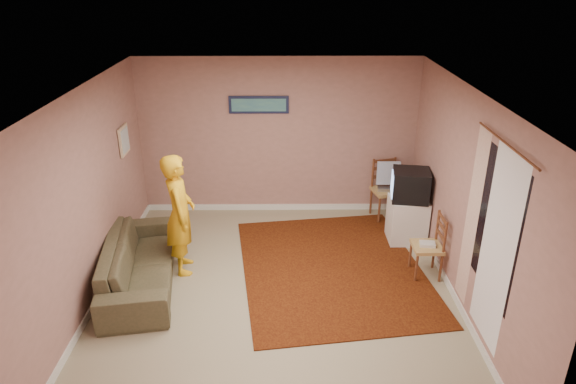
{
  "coord_description": "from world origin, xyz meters",
  "views": [
    {
      "loc": [
        0.1,
        -5.5,
        3.85
      ],
      "look_at": [
        0.15,
        0.6,
        1.16
      ],
      "focal_mm": 32.0,
      "sensor_mm": 36.0,
      "label": 1
    }
  ],
  "objects_px": {
    "crt_tv": "(410,185)",
    "person": "(180,214)",
    "tv_cabinet": "(407,220)",
    "chair_a": "(387,184)",
    "sofa": "(139,263)",
    "chair_b": "(428,240)"
  },
  "relations": [
    {
      "from": "crt_tv",
      "to": "person",
      "type": "height_order",
      "value": "person"
    },
    {
      "from": "crt_tv",
      "to": "tv_cabinet",
      "type": "bearing_deg",
      "value": 0.0
    },
    {
      "from": "tv_cabinet",
      "to": "crt_tv",
      "type": "xyz_separation_m",
      "value": [
        -0.01,
        0.0,
        0.57
      ]
    },
    {
      "from": "chair_a",
      "to": "sofa",
      "type": "relative_size",
      "value": 0.25
    },
    {
      "from": "sofa",
      "to": "person",
      "type": "height_order",
      "value": "person"
    },
    {
      "from": "crt_tv",
      "to": "chair_b",
      "type": "xyz_separation_m",
      "value": [
        0.06,
        -0.95,
        -0.38
      ]
    },
    {
      "from": "tv_cabinet",
      "to": "chair_b",
      "type": "xyz_separation_m",
      "value": [
        0.05,
        -0.95,
        0.2
      ]
    },
    {
      "from": "tv_cabinet",
      "to": "sofa",
      "type": "xyz_separation_m",
      "value": [
        -3.75,
        -1.13,
        -0.03
      ]
    },
    {
      "from": "chair_a",
      "to": "chair_b",
      "type": "bearing_deg",
      "value": -96.15
    },
    {
      "from": "chair_a",
      "to": "chair_b",
      "type": "height_order",
      "value": "chair_a"
    },
    {
      "from": "tv_cabinet",
      "to": "person",
      "type": "xyz_separation_m",
      "value": [
        -3.24,
        -0.78,
        0.49
      ]
    },
    {
      "from": "chair_a",
      "to": "person",
      "type": "relative_size",
      "value": 0.32
    },
    {
      "from": "tv_cabinet",
      "to": "crt_tv",
      "type": "bearing_deg",
      "value": 170.97
    },
    {
      "from": "chair_a",
      "to": "tv_cabinet",
      "type": "bearing_deg",
      "value": -91.59
    },
    {
      "from": "sofa",
      "to": "tv_cabinet",
      "type": "bearing_deg",
      "value": -82.43
    },
    {
      "from": "tv_cabinet",
      "to": "sofa",
      "type": "distance_m",
      "value": 3.92
    },
    {
      "from": "chair_a",
      "to": "sofa",
      "type": "distance_m",
      "value": 4.09
    },
    {
      "from": "chair_a",
      "to": "chair_b",
      "type": "distance_m",
      "value": 1.78
    },
    {
      "from": "chair_b",
      "to": "sofa",
      "type": "distance_m",
      "value": 3.81
    },
    {
      "from": "chair_b",
      "to": "sofa",
      "type": "relative_size",
      "value": 0.23
    },
    {
      "from": "tv_cabinet",
      "to": "sofa",
      "type": "relative_size",
      "value": 0.32
    },
    {
      "from": "sofa",
      "to": "person",
      "type": "relative_size",
      "value": 1.27
    }
  ]
}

